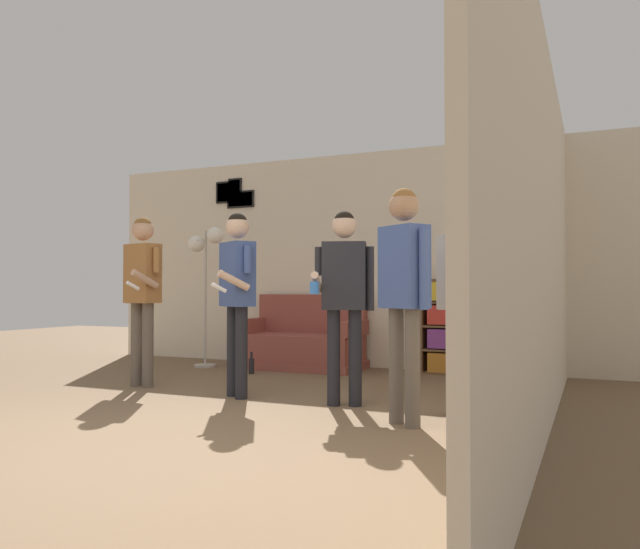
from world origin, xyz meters
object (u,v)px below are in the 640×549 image
object	(u,v)px
bookshelf	(459,327)
person_player_foreground_left	(142,282)
person_spectator_near_bookshelf	(404,279)
bottle_on_floor	(251,365)
drinking_cup	(456,275)
person_player_foreground_center	(237,284)
couch	(303,344)
person_watcher_holding_cup	(344,286)
floor_lamp	(206,256)
person_spectator_far_right	(463,283)

from	to	relation	value
bookshelf	person_player_foreground_left	xyz separation A→B (m)	(-2.73, -2.19, 0.50)
person_spectator_near_bookshelf	bottle_on_floor	xyz separation A→B (m)	(-2.37, 1.92, -0.95)
bookshelf	drinking_cup	world-z (taller)	drinking_cup
person_player_foreground_left	person_player_foreground_center	xyz separation A→B (m)	(1.20, -0.16, -0.03)
couch	person_spectator_near_bookshelf	world-z (taller)	person_spectator_near_bookshelf
bookshelf	person_watcher_holding_cup	xyz separation A→B (m)	(-0.49, -2.34, 0.45)
person_watcher_holding_cup	drinking_cup	distance (m)	2.39
couch	drinking_cup	distance (m)	2.05
person_spectator_near_bookshelf	bottle_on_floor	bearing A→B (deg)	140.98
couch	floor_lamp	xyz separation A→B (m)	(-1.16, -0.40, 1.10)
person_spectator_near_bookshelf	drinking_cup	bearing A→B (deg)	94.25
person_player_foreground_center	drinking_cup	world-z (taller)	person_player_foreground_center
floor_lamp	couch	bearing A→B (deg)	18.98
person_player_foreground_left	couch	bearing A→B (deg)	67.39
person_player_foreground_center	person_spectator_near_bookshelf	bearing A→B (deg)	-16.63
bookshelf	bottle_on_floor	world-z (taller)	bookshelf
person_player_foreground_center	drinking_cup	distance (m)	2.78
floor_lamp	person_watcher_holding_cup	bearing A→B (deg)	-34.14
person_player_foreground_left	drinking_cup	xyz separation A→B (m)	(2.69, 2.19, 0.10)
person_player_foreground_center	person_watcher_holding_cup	xyz separation A→B (m)	(1.04, 0.01, -0.03)
bottle_on_floor	person_spectator_far_right	bearing A→B (deg)	-28.69
couch	bottle_on_floor	xyz separation A→B (m)	(-0.30, -0.74, -0.20)
floor_lamp	person_spectator_far_right	size ratio (longest dim) A/B	1.06
person_player_foreground_left	person_watcher_holding_cup	world-z (taller)	person_player_foreground_left
person_spectator_near_bookshelf	bottle_on_floor	world-z (taller)	person_spectator_near_bookshelf
person_player_foreground_center	floor_lamp	bearing A→B (deg)	131.16
bookshelf	person_player_foreground_left	distance (m)	3.54
person_watcher_holding_cup	bottle_on_floor	size ratio (longest dim) A/B	6.44
person_player_foreground_center	bottle_on_floor	xyz separation A→B (m)	(-0.67, 1.41, -0.92)
person_player_foreground_center	person_spectator_near_bookshelf	distance (m)	1.78
person_spectator_far_right	drinking_cup	world-z (taller)	person_spectator_far_right
couch	bottle_on_floor	world-z (taller)	couch
floor_lamp	person_watcher_holding_cup	distance (m)	3.13
couch	bookshelf	xyz separation A→B (m)	(1.90, 0.20, 0.25)
person_player_foreground_center	person_spectator_far_right	bearing A→B (deg)	-1.88
person_watcher_holding_cup	person_spectator_near_bookshelf	world-z (taller)	person_spectator_near_bookshelf
drinking_cup	floor_lamp	bearing A→B (deg)	-168.86
person_spectator_far_right	drinking_cup	bearing A→B (deg)	102.70
person_player_foreground_left	person_watcher_holding_cup	xyz separation A→B (m)	(2.24, -0.14, -0.05)
bookshelf	person_spectator_near_bookshelf	xyz separation A→B (m)	(0.17, -2.86, 0.50)
person_spectator_far_right	drinking_cup	size ratio (longest dim) A/B	16.40
person_player_foreground_left	drinking_cup	world-z (taller)	person_player_foreground_left
couch	person_player_foreground_left	xyz separation A→B (m)	(-0.83, -2.00, 0.75)
person_player_foreground_left	person_spectator_near_bookshelf	world-z (taller)	person_spectator_near_bookshelf
person_spectator_far_right	person_player_foreground_center	bearing A→B (deg)	178.12
floor_lamp	drinking_cup	distance (m)	3.09
bookshelf	drinking_cup	distance (m)	0.60
couch	person_spectator_near_bookshelf	xyz separation A→B (m)	(2.07, -2.66, 0.75)
person_player_foreground_center	bookshelf	bearing A→B (deg)	56.91
couch	person_watcher_holding_cup	distance (m)	2.66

